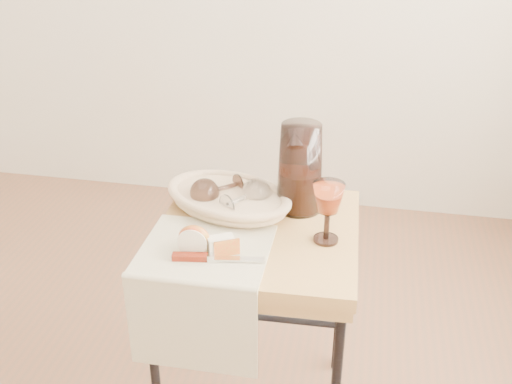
% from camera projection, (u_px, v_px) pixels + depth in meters
% --- Properties ---
extents(side_table, '(0.54, 0.54, 0.66)m').
position_uv_depth(side_table, '(257.00, 328.00, 1.71)').
color(side_table, brown).
rests_on(side_table, floor).
extents(tea_towel, '(0.32, 0.29, 0.01)m').
position_uv_depth(tea_towel, '(205.00, 249.00, 1.47)').
color(tea_towel, beige).
rests_on(tea_towel, side_table).
extents(bread_basket, '(0.38, 0.32, 0.05)m').
position_uv_depth(bread_basket, '(228.00, 200.00, 1.64)').
color(bread_basket, '#9C7C58').
rests_on(bread_basket, side_table).
extents(goblet_lying_a, '(0.15, 0.15, 0.08)m').
position_uv_depth(goblet_lying_a, '(219.00, 189.00, 1.65)').
color(goblet_lying_a, brown).
rests_on(goblet_lying_a, bread_basket).
extents(goblet_lying_b, '(0.14, 0.15, 0.08)m').
position_uv_depth(goblet_lying_b, '(244.00, 197.00, 1.60)').
color(goblet_lying_b, white).
rests_on(goblet_lying_b, bread_basket).
extents(pitcher, '(0.21, 0.28, 0.29)m').
position_uv_depth(pitcher, '(300.00, 167.00, 1.60)').
color(pitcher, black).
rests_on(pitcher, side_table).
extents(wine_goblet, '(0.09, 0.09, 0.16)m').
position_uv_depth(wine_goblet, '(328.00, 213.00, 1.47)').
color(wine_goblet, white).
rests_on(wine_goblet, side_table).
extents(apple_half, '(0.08, 0.04, 0.07)m').
position_uv_depth(apple_half, '(194.00, 238.00, 1.44)').
color(apple_half, '#BB060E').
rests_on(apple_half, tea_towel).
extents(apple_wedge, '(0.07, 0.06, 0.04)m').
position_uv_depth(apple_wedge, '(221.00, 245.00, 1.44)').
color(apple_wedge, '#FAECCC').
rests_on(apple_wedge, tea_towel).
extents(table_knife, '(0.21, 0.05, 0.02)m').
position_uv_depth(table_knife, '(214.00, 257.00, 1.42)').
color(table_knife, silver).
rests_on(table_knife, tea_towel).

